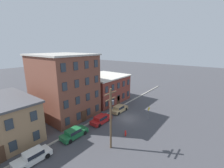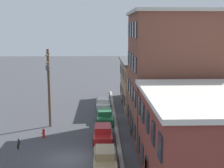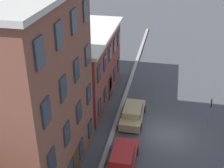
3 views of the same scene
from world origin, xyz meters
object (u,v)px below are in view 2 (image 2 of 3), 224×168
object	(u,v)px
car_white	(103,103)
fire_hydrant	(44,133)
utility_pole	(49,84)
car_tan	(105,157)
caution_sign	(19,149)
car_green	(105,116)
car_red	(103,132)

from	to	relation	value
car_white	fire_hydrant	world-z (taller)	car_white
car_white	utility_pole	xyz separation A→B (m)	(8.02, -5.98, 4.13)
car_tan	utility_pole	bearing A→B (deg)	-150.15
caution_sign	fire_hydrant	world-z (taller)	caution_sign
car_tan	utility_pole	world-z (taller)	utility_pole
car_green	caution_sign	xyz separation A→B (m)	(12.79, -6.67, 1.05)
car_green	car_red	size ratio (longest dim) A/B	1.00
car_tan	fire_hydrant	size ratio (longest dim) A/B	4.58
car_white	car_tan	size ratio (longest dim) A/B	1.00
car_tan	fire_hydrant	distance (m)	9.18
car_green	fire_hydrant	xyz separation A→B (m)	(5.27, -6.22, -0.27)
car_green	caution_sign	distance (m)	14.47
car_white	caution_sign	size ratio (longest dim) A/B	1.64
car_red	caution_sign	size ratio (longest dim) A/B	1.64
car_red	utility_pole	xyz separation A→B (m)	(-4.45, -5.90, 4.13)
car_green	car_tan	distance (m)	12.13
caution_sign	car_white	bearing A→B (deg)	161.29
car_red	car_white	bearing A→B (deg)	179.62
car_green	utility_pole	world-z (taller)	utility_pole
car_green	utility_pole	bearing A→B (deg)	-75.28
utility_pole	fire_hydrant	size ratio (longest dim) A/B	9.04
car_tan	fire_hydrant	world-z (taller)	car_tan
caution_sign	car_green	bearing A→B (deg)	152.46
car_red	car_tan	world-z (taller)	same
car_green	fire_hydrant	size ratio (longest dim) A/B	4.58
utility_pole	car_tan	bearing A→B (deg)	29.85
car_red	caution_sign	xyz separation A→B (m)	(6.72, -6.42, 1.05)
car_white	car_tan	world-z (taller)	same
car_red	utility_pole	bearing A→B (deg)	-127.04
fire_hydrant	car_tan	bearing A→B (deg)	41.65
caution_sign	utility_pole	xyz separation A→B (m)	(-11.18, 0.52, 3.09)
caution_sign	car_tan	bearing A→B (deg)	95.80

